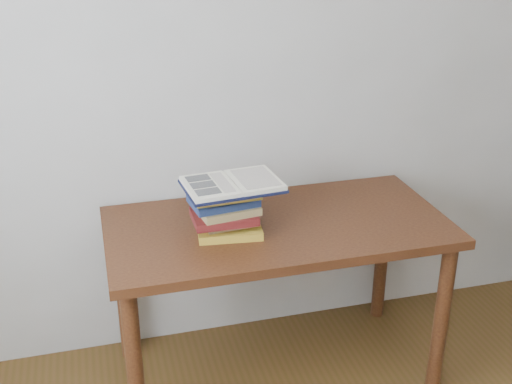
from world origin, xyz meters
name	(u,v)px	position (x,y,z in m)	size (l,w,h in m)	color
room_shell	(439,71)	(-0.08, 0.01, 1.63)	(3.54, 3.54, 2.62)	beige
desk	(277,245)	(0.12, 1.38, 0.61)	(1.33, 0.66, 0.71)	#4E2C13
book_stack	(226,211)	(-0.09, 1.35, 0.80)	(0.27, 0.21, 0.18)	#A79025
open_book	(232,184)	(-0.06, 1.36, 0.90)	(0.37, 0.28, 0.03)	black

